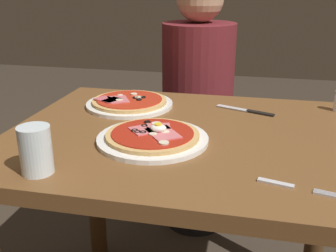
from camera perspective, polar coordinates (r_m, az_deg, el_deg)
dining_table at (r=1.17m, az=2.78°, el=-7.13°), size 1.00×0.79×0.75m
pizza_foreground at (r=1.04m, az=-2.20°, el=-1.57°), size 0.29×0.29×0.05m
pizza_across_left at (r=1.34m, az=-5.58°, el=3.36°), size 0.29×0.29×0.03m
water_glass_near at (r=0.91m, az=-18.39°, el=-3.72°), size 0.07×0.07×0.11m
fork at (r=0.86m, az=17.04°, el=-8.23°), size 0.16×0.05×0.00m
knife at (r=1.31m, az=11.51°, el=2.13°), size 0.19×0.09×0.01m
diner_person at (r=1.84m, az=4.18°, el=1.45°), size 0.32×0.32×1.18m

